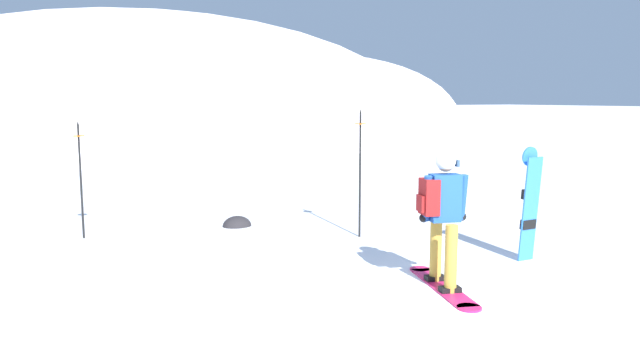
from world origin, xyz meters
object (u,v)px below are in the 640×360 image
at_px(spare_snowboard, 530,204).
at_px(piste_marker_near, 80,172).
at_px(snowboarder_main, 442,215).
at_px(rock_dark, 237,226).
at_px(piste_marker_far, 360,165).

distance_m(spare_snowboard, piste_marker_near, 7.13).
relative_size(snowboarder_main, rock_dark, 3.31).
relative_size(spare_snowboard, piste_marker_near, 0.84).
xyz_separation_m(snowboarder_main, spare_snowboard, (1.92, 0.41, -0.08)).
height_order(piste_marker_near, rock_dark, piste_marker_near).
bearing_deg(piste_marker_near, snowboarder_main, -53.82).
relative_size(spare_snowboard, piste_marker_far, 0.76).
bearing_deg(piste_marker_near, spare_snowboard, -39.23).
height_order(spare_snowboard, piste_marker_far, piste_marker_far).
xyz_separation_m(spare_snowboard, piste_marker_far, (-1.35, 2.44, 0.39)).
relative_size(snowboarder_main, piste_marker_far, 0.82).
bearing_deg(spare_snowboard, piste_marker_far, 119.02).
xyz_separation_m(piste_marker_near, rock_dark, (2.61, -0.29, -1.13)).
bearing_deg(rock_dark, spare_snowboard, -55.47).
height_order(snowboarder_main, spare_snowboard, snowboarder_main).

